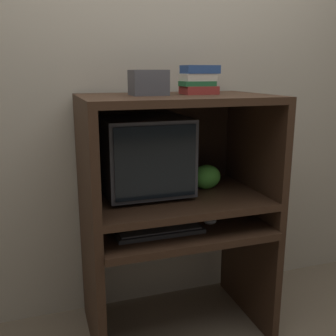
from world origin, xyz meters
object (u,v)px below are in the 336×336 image
Objects in this scene: snack_bag at (206,177)px; mouse at (210,221)px; crt_monitor at (145,155)px; storage_box at (148,83)px; book_stack at (199,80)px; keyboard at (159,230)px.

mouse is at bearing -105.34° from snack_bag.
storage_box is (0.01, -0.04, 0.37)m from crt_monitor.
book_stack is at bearing 97.05° from mouse.
book_stack is 0.27m from storage_box.
crt_monitor reaches higher than mouse.
keyboard is 0.29m from mouse.
snack_bag is 0.87× the size of book_stack.
storage_box is (-0.29, 0.14, 0.71)m from mouse.
keyboard is at bearing -89.51° from storage_box.
book_stack is (0.28, -0.02, 0.38)m from crt_monitor.
storage_box reaches higher than mouse.
storage_box is at bearing -71.63° from crt_monitor.
snack_bag is at bearing 5.04° from storage_box.
keyboard is 2.51× the size of storage_box.
crt_monitor is at bearing 93.85° from keyboard.
storage_box reaches higher than keyboard.
crt_monitor is 0.38m from snack_bag.
book_stack is at bearing 2.15° from storage_box.
crt_monitor is 2.51× the size of storage_box.
storage_box is (-0.27, -0.01, -0.01)m from book_stack.
storage_box is at bearing 90.49° from keyboard.
keyboard is 0.73m from storage_box.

